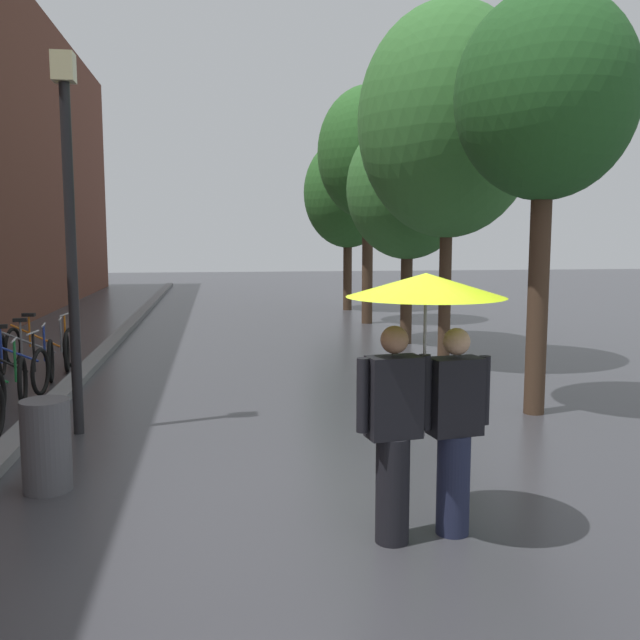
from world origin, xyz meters
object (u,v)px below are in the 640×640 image
object	(u,v)px
street_tree_4	(348,193)
parked_bicycle_3	(5,370)
street_tree_0	(546,98)
street_lamp_post	(70,217)
street_tree_2	(408,189)
street_tree_1	(449,122)
couple_under_umbrella	(425,358)
street_tree_3	(368,154)
parked_bicycle_6	(42,345)
parked_bicycle_5	(35,352)
parked_bicycle_4	(16,361)
litter_bin	(46,445)

from	to	relation	value
street_tree_4	parked_bicycle_3	distance (m)	13.45
street_tree_0	street_lamp_post	xyz separation A→B (m)	(-5.77, -0.10, -1.50)
street_tree_2	street_tree_0	bearing A→B (deg)	-89.30
street_tree_1	couple_under_umbrella	world-z (taller)	street_tree_1
street_tree_2	street_tree_4	world-z (taller)	street_tree_4
street_tree_1	street_tree_3	xyz separation A→B (m)	(-0.06, 6.21, 0.16)
street_tree_3	parked_bicycle_6	world-z (taller)	street_tree_3
street_tree_2	parked_bicycle_5	world-z (taller)	street_tree_2
street_tree_1	couple_under_umbrella	xyz separation A→B (m)	(-2.46, -6.85, -2.88)
street_tree_2	parked_bicycle_6	world-z (taller)	street_tree_2
street_tree_0	parked_bicycle_4	bearing A→B (deg)	158.38
parked_bicycle_4	street_lamp_post	bearing A→B (deg)	-63.18
street_tree_0	litter_bin	world-z (taller)	street_tree_0
street_tree_4	parked_bicycle_6	distance (m)	11.65
street_tree_4	parked_bicycle_5	world-z (taller)	street_tree_4
parked_bicycle_5	couple_under_umbrella	xyz separation A→B (m)	(4.64, -7.17, 1.04)
street_tree_2	litter_bin	world-z (taller)	street_tree_2
couple_under_umbrella	parked_bicycle_3	bearing A→B (deg)	130.01
street_tree_4	parked_bicycle_6	world-z (taller)	street_tree_4
street_tree_4	parked_bicycle_5	bearing A→B (deg)	-127.54
street_tree_0	parked_bicycle_6	bearing A→B (deg)	148.49
street_tree_1	parked_bicycle_5	world-z (taller)	street_tree_1
parked_bicycle_6	street_tree_1	bearing A→B (deg)	-8.31
street_tree_2	couple_under_umbrella	size ratio (longest dim) A/B	2.36
street_tree_3	street_lamp_post	distance (m)	11.38
parked_bicycle_5	street_tree_4	bearing A→B (deg)	52.46
parked_bicycle_4	parked_bicycle_6	world-z (taller)	same
parked_bicycle_4	parked_bicycle_5	bearing A→B (deg)	85.04
street_tree_0	parked_bicycle_6	world-z (taller)	street_tree_0
parked_bicycle_3	parked_bicycle_4	xyz separation A→B (m)	(-0.06, 0.79, 0.00)
parked_bicycle_5	street_lamp_post	bearing A→B (deg)	-69.41
street_tree_2	street_lamp_post	size ratio (longest dim) A/B	1.11
street_tree_0	street_tree_4	bearing A→B (deg)	90.29
street_tree_0	parked_bicycle_3	xyz separation A→B (m)	(-7.22, 2.10, -3.67)
parked_bicycle_3	litter_bin	xyz separation A→B (m)	(1.53, -4.08, 0.05)
street_tree_3	street_tree_1	bearing A→B (deg)	-89.43
street_tree_0	street_tree_3	distance (m)	9.63
street_tree_1	street_tree_4	size ratio (longest dim) A/B	1.18
couple_under_umbrella	street_lamp_post	bearing A→B (deg)	133.78
parked_bicycle_3	litter_bin	size ratio (longest dim) A/B	1.35
parked_bicycle_3	parked_bicycle_4	bearing A→B (deg)	94.38
street_tree_1	street_tree_2	size ratio (longest dim) A/B	1.30
street_tree_0	litter_bin	size ratio (longest dim) A/B	6.34
street_tree_2	parked_bicycle_5	distance (m)	8.07
couple_under_umbrella	street_lamp_post	distance (m)	4.77
parked_bicycle_6	street_tree_3	bearing A→B (deg)	36.05
street_tree_2	parked_bicycle_3	world-z (taller)	street_tree_2
couple_under_umbrella	litter_bin	xyz separation A→B (m)	(-3.12, 1.46, -0.99)
street_tree_3	couple_under_umbrella	distance (m)	13.63
street_tree_1	street_tree_2	bearing A→B (deg)	89.29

